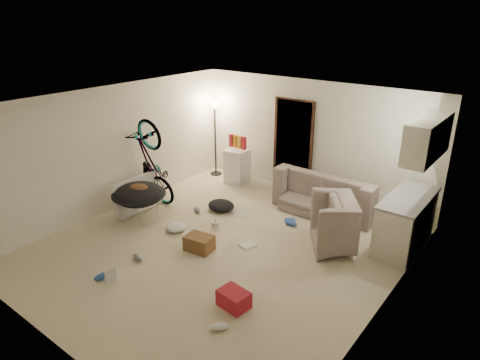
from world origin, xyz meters
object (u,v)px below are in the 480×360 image
Objects in this scene: kitchen_counter at (405,222)px; drink_case_a at (199,243)px; juicer at (216,225)px; bicycle at (153,181)px; saucer_chair at (139,199)px; drink_case_b at (234,299)px; armchair at (353,230)px; sofa at (327,196)px; floor_lamp at (215,123)px; mini_fridge at (237,166)px; tv_box at (137,195)px.

drink_case_a is at bearing -139.61° from kitchen_counter.
bicycle is at bearing 177.51° from juicer.
drink_case_b is at bearing -17.39° from saucer_chair.
kitchen_counter reaches higher than juicer.
saucer_chair is at bearing -149.85° from bicycle.
kitchen_counter reaches higher than drink_case_b.
kitchen_counter is 1.45× the size of armchair.
sofa reaches higher than drink_case_a.
floor_lamp is 5.29m from drink_case_b.
bicycle reaches higher than juicer.
bicycle is 1.85× the size of saucer_chair.
mini_fridge is (0.75, -0.10, -0.90)m from floor_lamp.
drink_case_a is at bearing -5.20° from saucer_chair.
tv_box is 4.85× the size of juicer.
kitchen_counter is at bearing -7.66° from floor_lamp.
kitchen_counter is 5.10m from tv_box.
armchair is at bearing -76.05° from bicycle.
mini_fridge is (-2.38, 0.10, 0.10)m from sofa.
floor_lamp reaches higher than bicycle.
saucer_chair is at bearing -154.04° from kitchen_counter.
tv_box is (-3.04, -2.36, 0.05)m from sofa.
juicer is at bearing -49.56° from floor_lamp.
sofa is 1.96× the size of tv_box.
floor_lamp is 2.27m from bicycle.
armchair is 4.68× the size of juicer.
drink_case_b is (1.39, -0.81, -0.01)m from drink_case_a.
drink_case_a is at bearing 69.35° from sofa.
floor_lamp is 1.18m from mini_fridge.
sofa is at bearing -5.07° from mini_fridge.
tv_box is (0.00, -0.43, -0.15)m from bicycle.
tv_box is (-0.35, 0.22, -0.08)m from saucer_chair.
mini_fridge reaches higher than sofa.
drink_case_a is 1.61m from drink_case_b.
bicycle is 0.46m from tv_box.
floor_lamp is at bearing 117.45° from drink_case_a.
mini_fridge is at bearing -3.05° from sofa.
drink_case_b is at bearing 130.97° from armchair.
armchair is 0.97× the size of tv_box.
tv_box reaches higher than juicer.
armchair is 2.57m from drink_case_b.
bicycle is at bearing 118.12° from saucer_chair.
drink_case_a is 2.09× the size of juicer.
kitchen_counter is at bearing 25.96° from saucer_chair.
saucer_chair is at bearing -31.07° from tv_box.
drink_case_a is (2.14, -2.94, -1.18)m from floor_lamp.
armchair is at bearing -137.33° from kitchen_counter.
floor_lamp is at bearing 38.17° from armchair.
mini_fridge is 1.75× the size of drink_case_a.
floor_lamp reaches higher than saucer_chair.
sofa is 3.85m from tv_box.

